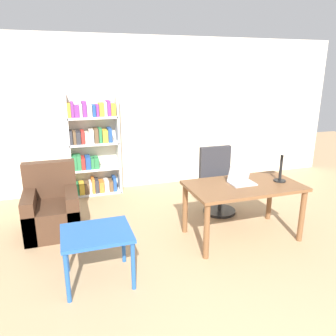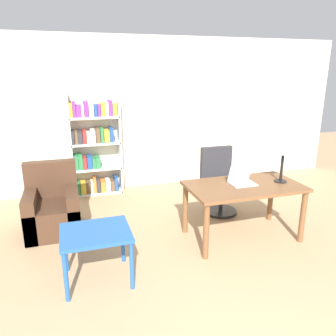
# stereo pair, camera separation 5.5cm
# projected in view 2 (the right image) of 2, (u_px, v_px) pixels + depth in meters

# --- Properties ---
(wall_back) EXTENTS (8.00, 0.06, 2.70)m
(wall_back) POSITION_uv_depth(u_px,v_px,m) (141.00, 114.00, 5.92)
(wall_back) COLOR beige
(wall_back) RESTS_ON ground_plane
(desk) EXTENTS (1.44, 0.81, 0.73)m
(desk) POSITION_uv_depth(u_px,v_px,m) (244.00, 192.00, 4.17)
(desk) COLOR brown
(desk) RESTS_ON ground_plane
(laptop) EXTENTS (0.31, 0.24, 0.24)m
(laptop) POSITION_uv_depth(u_px,v_px,m) (242.00, 180.00, 4.17)
(laptop) COLOR #B2B2B7
(laptop) RESTS_ON desk
(table_lamp) EXTENTS (0.30, 0.30, 0.58)m
(table_lamp) POSITION_uv_depth(u_px,v_px,m) (284.00, 147.00, 4.12)
(table_lamp) COLOR black
(table_lamp) RESTS_ON desk
(office_chair) EXTENTS (0.53, 0.53, 1.00)m
(office_chair) POSITION_uv_depth(u_px,v_px,m) (219.00, 182.00, 5.02)
(office_chair) COLOR black
(office_chair) RESTS_ON ground_plane
(side_table_blue) EXTENTS (0.70, 0.59, 0.56)m
(side_table_blue) POSITION_uv_depth(u_px,v_px,m) (96.00, 238.00, 3.32)
(side_table_blue) COLOR #2356A3
(side_table_blue) RESTS_ON ground_plane
(armchair) EXTENTS (0.70, 0.77, 0.91)m
(armchair) POSITION_uv_depth(u_px,v_px,m) (53.00, 210.00, 4.46)
(armchair) COLOR #472D1E
(armchair) RESTS_ON ground_plane
(bookshelf) EXTENTS (0.87, 0.28, 1.79)m
(bookshelf) POSITION_uv_depth(u_px,v_px,m) (94.00, 148.00, 5.64)
(bookshelf) COLOR white
(bookshelf) RESTS_ON ground_plane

